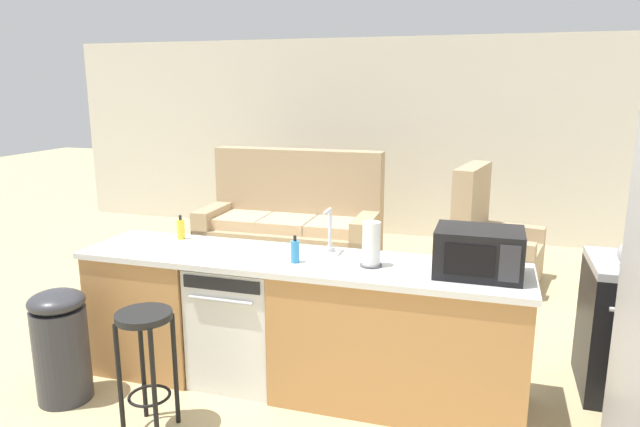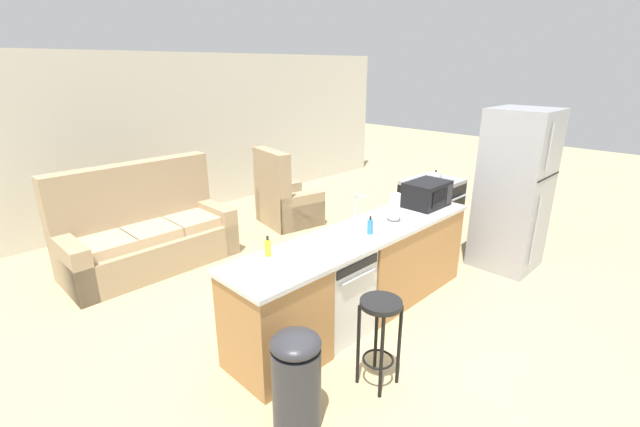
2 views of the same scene
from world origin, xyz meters
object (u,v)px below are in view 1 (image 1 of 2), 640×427
kettle (633,254)px  dish_soap_bottle (181,229)px  trash_bin (61,344)px  armchair (488,249)px  dishwasher (242,320)px  paper_towel_roll (371,245)px  couch (292,227)px  bar_stool (146,346)px  microwave (479,252)px  soap_bottle (295,251)px

kettle → dish_soap_bottle: bearing=-175.9°
trash_bin → armchair: 4.08m
dishwasher → dish_soap_bottle: 0.82m
dishwasher → kettle: kettle is taller
paper_towel_roll → couch: couch is taller
bar_stool → microwave: bearing=22.5°
paper_towel_roll → bar_stool: bearing=-147.8°
dishwasher → couch: (-0.59, 2.66, -0.03)m
dishwasher → microwave: microwave is taller
dish_soap_bottle → armchair: bearing=47.4°
soap_bottle → bar_stool: 1.04m
soap_bottle → armchair: size_ratio=0.15×
microwave → bar_stool: (-1.79, -0.74, -0.50)m
soap_bottle → kettle: kettle is taller
bar_stool → couch: couch is taller
microwave → couch: (-2.12, 2.66, -0.65)m
couch → soap_bottle: bearing=-69.9°
dish_soap_bottle → bar_stool: (0.30, -0.95, -0.44)m
kettle → armchair: armchair is taller
dishwasher → trash_bin: bearing=-148.7°
paper_towel_roll → dish_soap_bottle: paper_towel_roll is taller
soap_bottle → dish_soap_bottle: size_ratio=1.00×
couch → trash_bin: bearing=-97.1°
dishwasher → couch: couch is taller
kettle → dishwasher: bearing=-170.1°
microwave → couch: size_ratio=0.25×
soap_bottle → kettle: 2.08m
dish_soap_bottle → kettle: bearing=4.1°
microwave → trash_bin: microwave is taller
dishwasher → dish_soap_bottle: bearing=159.9°
trash_bin → couch: size_ratio=0.37×
trash_bin → armchair: size_ratio=0.62×
soap_bottle → trash_bin: (-1.41, -0.52, -0.59)m
paper_towel_roll → kettle: size_ratio=1.38×
paper_towel_roll → soap_bottle: paper_towel_roll is taller
trash_bin → couch: 3.29m
microwave → couch: couch is taller
paper_towel_roll → soap_bottle: 0.48m
armchair → microwave: bearing=-91.3°
bar_stool → trash_bin: same height
dishwasher → kettle: bearing=9.9°
dish_soap_bottle → dishwasher: bearing=-20.1°
dish_soap_bottle → bar_stool: dish_soap_bottle is taller
trash_bin → microwave: bearing=13.4°
microwave → paper_towel_roll: (-0.64, -0.02, -0.00)m
soap_bottle → dish_soap_bottle: bearing=163.5°
soap_bottle → couch: bearing=110.1°
dishwasher → trash_bin: (-0.99, -0.60, -0.04)m
dishwasher → kettle: 2.53m
bar_stool → couch: (-0.33, 3.40, -0.14)m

